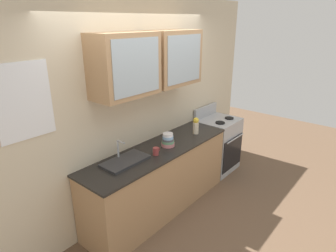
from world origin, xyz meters
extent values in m
plane|color=brown|center=(0.00, 0.00, 0.00)|extent=(10.00, 10.00, 0.00)
cube|color=beige|center=(0.00, 0.35, 1.36)|extent=(4.80, 0.10, 2.72)
cube|color=#A87F56|center=(-0.40, 0.12, 1.98)|extent=(0.76, 0.37, 0.67)
cube|color=#9EADB7|center=(-0.40, -0.07, 1.98)|extent=(0.65, 0.01, 0.57)
cube|color=#A87F56|center=(0.40, 0.12, 1.98)|extent=(0.76, 0.37, 0.67)
cube|color=#9EADB7|center=(0.40, -0.07, 1.98)|extent=(0.65, 0.01, 0.57)
cube|color=white|center=(-1.43, 0.29, 1.76)|extent=(0.50, 0.01, 0.69)
cube|color=#A87F56|center=(0.00, 0.00, 0.43)|extent=(2.22, 0.58, 0.87)
cube|color=black|center=(0.00, 0.00, 0.88)|extent=(2.25, 0.61, 0.03)
cube|color=#ADAFB5|center=(1.47, 0.00, 0.45)|extent=(0.65, 0.57, 0.89)
cube|color=black|center=(1.47, -0.29, 0.38)|extent=(0.60, 0.01, 0.54)
cylinder|color=#ADAFB5|center=(1.47, -0.32, 0.64)|extent=(0.52, 0.02, 0.02)
cube|color=#ADAFB5|center=(1.47, 0.26, 0.98)|extent=(0.62, 0.04, 0.18)
cylinder|color=black|center=(1.32, -0.11, 0.90)|extent=(0.15, 0.15, 0.02)
cylinder|color=black|center=(1.62, -0.11, 0.90)|extent=(0.14, 0.14, 0.02)
cube|color=#2D2D30|center=(-0.53, 0.05, 0.91)|extent=(0.55, 0.29, 0.03)
cylinder|color=#ADAFB5|center=(-0.53, 0.17, 1.03)|extent=(0.02, 0.02, 0.21)
cylinder|color=#ADAFB5|center=(-0.53, 0.11, 1.13)|extent=(0.02, 0.12, 0.02)
cylinder|color=#D87F84|center=(0.13, -0.03, 0.92)|extent=(0.17, 0.17, 0.04)
cylinder|color=#669972|center=(0.13, -0.03, 0.95)|extent=(0.16, 0.16, 0.04)
cylinder|color=#4C4C54|center=(0.13, -0.03, 0.98)|extent=(0.15, 0.15, 0.04)
cylinder|color=#8CB7E0|center=(0.13, -0.03, 1.01)|extent=(0.14, 0.14, 0.04)
cylinder|color=white|center=(0.13, -0.03, 1.05)|extent=(0.13, 0.13, 0.05)
cylinder|color=beige|center=(0.72, -0.06, 0.98)|extent=(0.08, 0.08, 0.17)
sphere|color=yellow|center=(0.72, -0.06, 1.10)|extent=(0.08, 0.08, 0.08)
cylinder|color=#993838|center=(-0.16, -0.09, 0.94)|extent=(0.07, 0.07, 0.09)
torus|color=#993838|center=(-0.12, -0.09, 0.95)|extent=(0.06, 0.01, 0.06)
camera|label=1|loc=(-2.48, -2.22, 2.44)|focal=30.86mm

